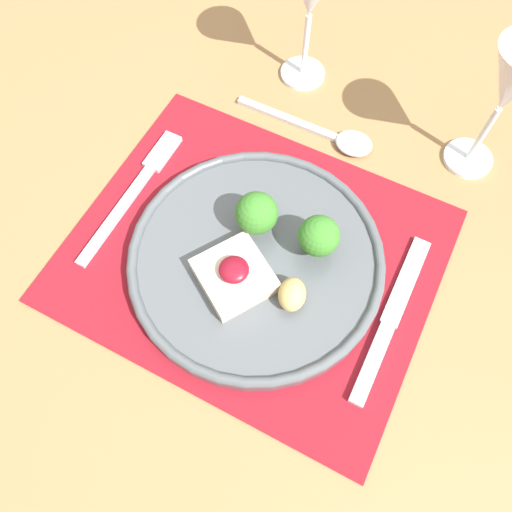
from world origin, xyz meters
TOP-DOWN VIEW (x-y plane):
  - ground_plane at (0.00, 0.00)m, footprint 8.00×8.00m
  - dining_table at (0.00, 0.00)m, footprint 1.34×1.20m
  - placemat at (0.00, 0.00)m, footprint 0.42×0.34m
  - dinner_plate at (0.01, -0.01)m, footprint 0.29×0.29m
  - fork at (-0.17, 0.02)m, footprint 0.02×0.21m
  - knife at (0.17, -0.01)m, footprint 0.02×0.21m
  - spoon at (0.02, 0.20)m, footprint 0.19×0.04m

SIDE VIEW (x-z plane):
  - ground_plane at x=0.00m, z-range 0.00..0.00m
  - dining_table at x=0.00m, z-range 0.29..1.02m
  - placemat at x=0.00m, z-range 0.74..0.74m
  - spoon at x=0.02m, z-range 0.73..0.75m
  - fork at x=-0.17m, z-range 0.74..0.75m
  - knife at x=0.17m, z-range 0.74..0.75m
  - dinner_plate at x=0.01m, z-range 0.72..0.79m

